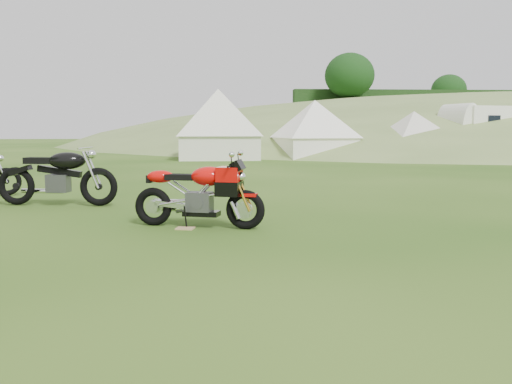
{
  "coord_description": "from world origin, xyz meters",
  "views": [
    {
      "loc": [
        -0.35,
        -5.45,
        1.33
      ],
      "look_at": [
        0.08,
        0.4,
        0.66
      ],
      "focal_mm": 40.0,
      "sensor_mm": 36.0,
      "label": 1
    }
  ],
  "objects_px": {
    "vintage_moto_d": "(57,174)",
    "tent_mid": "(315,129)",
    "tent_left": "(218,125)",
    "sport_motorcycle": "(198,189)",
    "plywood_board": "(185,228)",
    "tent_right": "(413,132)",
    "caravan": "(494,131)"
  },
  "relations": [
    {
      "from": "sport_motorcycle",
      "to": "tent_mid",
      "type": "xyz_separation_m",
      "value": [
        4.51,
        16.69,
        0.75
      ]
    },
    {
      "from": "vintage_moto_d",
      "to": "tent_left",
      "type": "relative_size",
      "value": 0.63
    },
    {
      "from": "tent_left",
      "to": "tent_right",
      "type": "distance_m",
      "value": 8.37
    },
    {
      "from": "sport_motorcycle",
      "to": "plywood_board",
      "type": "height_order",
      "value": "sport_motorcycle"
    },
    {
      "from": "tent_right",
      "to": "caravan",
      "type": "relative_size",
      "value": 0.52
    },
    {
      "from": "vintage_moto_d",
      "to": "plywood_board",
      "type": "bearing_deg",
      "value": -37.29
    },
    {
      "from": "vintage_moto_d",
      "to": "tent_left",
      "type": "height_order",
      "value": "tent_left"
    },
    {
      "from": "sport_motorcycle",
      "to": "caravan",
      "type": "height_order",
      "value": "caravan"
    },
    {
      "from": "plywood_board",
      "to": "caravan",
      "type": "height_order",
      "value": "caravan"
    },
    {
      "from": "tent_mid",
      "to": "tent_right",
      "type": "distance_m",
      "value": 4.26
    },
    {
      "from": "caravan",
      "to": "plywood_board",
      "type": "bearing_deg",
      "value": -140.9
    },
    {
      "from": "sport_motorcycle",
      "to": "tent_left",
      "type": "height_order",
      "value": "tent_left"
    },
    {
      "from": "tent_left",
      "to": "sport_motorcycle",
      "type": "bearing_deg",
      "value": -93.13
    },
    {
      "from": "plywood_board",
      "to": "tent_right",
      "type": "height_order",
      "value": "tent_right"
    },
    {
      "from": "sport_motorcycle",
      "to": "tent_mid",
      "type": "relative_size",
      "value": 0.59
    },
    {
      "from": "vintage_moto_d",
      "to": "tent_right",
      "type": "xyz_separation_m",
      "value": [
        11.21,
        14.19,
        0.58
      ]
    },
    {
      "from": "plywood_board",
      "to": "vintage_moto_d",
      "type": "xyz_separation_m",
      "value": [
        -2.27,
        2.4,
        0.52
      ]
    },
    {
      "from": "vintage_moto_d",
      "to": "tent_left",
      "type": "bearing_deg",
      "value": 87.94
    },
    {
      "from": "plywood_board",
      "to": "sport_motorcycle",
      "type": "bearing_deg",
      "value": 35.96
    },
    {
      "from": "sport_motorcycle",
      "to": "vintage_moto_d",
      "type": "distance_m",
      "value": 3.34
    },
    {
      "from": "tent_mid",
      "to": "sport_motorcycle",
      "type": "bearing_deg",
      "value": -116.01
    },
    {
      "from": "vintage_moto_d",
      "to": "tent_mid",
      "type": "distance_m",
      "value": 16.03
    },
    {
      "from": "plywood_board",
      "to": "caravan",
      "type": "relative_size",
      "value": 0.05
    },
    {
      "from": "vintage_moto_d",
      "to": "tent_left",
      "type": "xyz_separation_m",
      "value": [
        2.85,
        14.16,
        0.86
      ]
    },
    {
      "from": "tent_right",
      "to": "caravan",
      "type": "xyz_separation_m",
      "value": [
        4.13,
        1.09,
        0.04
      ]
    },
    {
      "from": "tent_left",
      "to": "caravan",
      "type": "bearing_deg",
      "value": 3.41
    },
    {
      "from": "plywood_board",
      "to": "tent_left",
      "type": "distance_m",
      "value": 16.63
    },
    {
      "from": "sport_motorcycle",
      "to": "tent_right",
      "type": "height_order",
      "value": "tent_right"
    },
    {
      "from": "vintage_moto_d",
      "to": "caravan",
      "type": "relative_size",
      "value": 0.41
    },
    {
      "from": "plywood_board",
      "to": "tent_mid",
      "type": "height_order",
      "value": "tent_mid"
    },
    {
      "from": "tent_left",
      "to": "tent_mid",
      "type": "relative_size",
      "value": 1.1
    },
    {
      "from": "caravan",
      "to": "vintage_moto_d",
      "type": "bearing_deg",
      "value": -149.55
    }
  ]
}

